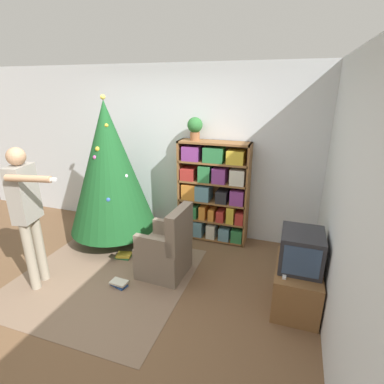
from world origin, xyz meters
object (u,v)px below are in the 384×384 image
Objects in this scene: christmas_tree at (109,168)px; standing_person at (27,208)px; bookshelf at (213,193)px; television at (301,250)px; armchair at (166,251)px; potted_plant at (195,127)px.

christmas_tree reaches higher than standing_person.
bookshelf is 3.18× the size of television.
bookshelf reaches higher than television.
christmas_tree reaches higher than bookshelf.
christmas_tree is 1.51m from armchair.
standing_person is at bearing -127.39° from potted_plant.
christmas_tree is 1.30× the size of standing_person.
television is at bearing -42.93° from bookshelf.
bookshelf is 1.73m from television.
bookshelf is 0.71× the size of christmas_tree.
bookshelf is at bearing 137.07° from television.
christmas_tree is 1.29m from standing_person.
potted_plant is at bearing 142.74° from television.
bookshelf is 0.91× the size of standing_person.
bookshelf is 2.46m from standing_person.
television is (1.26, -1.18, -0.08)m from bookshelf.
bookshelf is at bearing 125.15° from standing_person.
armchair is at bearing 104.84° from standing_person.
christmas_tree is at bearing 166.49° from television.
potted_plant is (1.12, 0.54, 0.56)m from christmas_tree.
potted_plant reaches higher than television.
potted_plant is at bearing 25.74° from christmas_tree.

